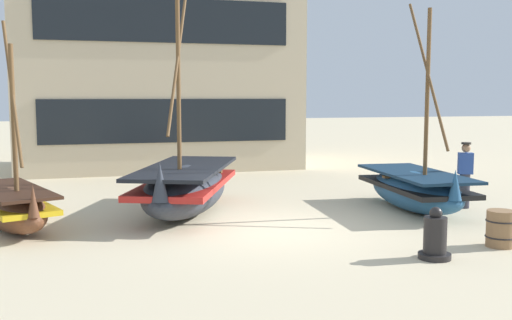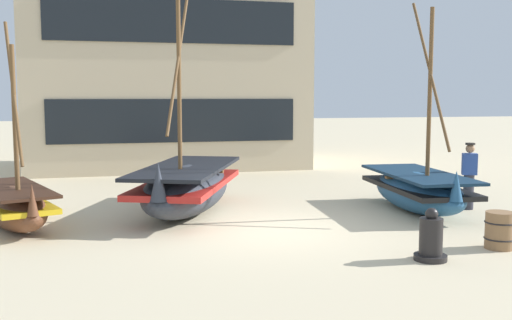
{
  "view_description": "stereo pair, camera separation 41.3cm",
  "coord_description": "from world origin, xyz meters",
  "px_view_note": "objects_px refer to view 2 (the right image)",
  "views": [
    {
      "loc": [
        -3.64,
        -11.89,
        2.86
      ],
      "look_at": [
        0.0,
        1.0,
        1.4
      ],
      "focal_mm": 41.48,
      "sensor_mm": 36.0,
      "label": 1
    },
    {
      "loc": [
        -3.24,
        -12.0,
        2.86
      ],
      "look_at": [
        0.0,
        1.0,
        1.4
      ],
      "focal_mm": 41.48,
      "sensor_mm": 36.0,
      "label": 2
    }
  ],
  "objects_px": {
    "fishing_boat_near_left": "(418,189)",
    "fishing_boat_far_right": "(14,205)",
    "fishing_boat_centre_large": "(187,187)",
    "harbor_building_main": "(167,74)",
    "wooden_barrel": "(499,230)",
    "fisherman_by_hull": "(469,177)",
    "capstan_winch": "(431,239)"
  },
  "relations": [
    {
      "from": "fishing_boat_far_right",
      "to": "fishing_boat_near_left",
      "type": "bearing_deg",
      "value": -2.42
    },
    {
      "from": "fishing_boat_far_right",
      "to": "capstan_winch",
      "type": "distance_m",
      "value": 8.66
    },
    {
      "from": "fishing_boat_centre_large",
      "to": "harbor_building_main",
      "type": "xyz_separation_m",
      "value": [
        0.53,
        9.98,
        3.08
      ]
    },
    {
      "from": "fishing_boat_near_left",
      "to": "harbor_building_main",
      "type": "height_order",
      "value": "harbor_building_main"
    },
    {
      "from": "fisherman_by_hull",
      "to": "fishing_boat_near_left",
      "type": "bearing_deg",
      "value": 176.63
    },
    {
      "from": "fishing_boat_far_right",
      "to": "harbor_building_main",
      "type": "distance_m",
      "value": 12.03
    },
    {
      "from": "capstan_winch",
      "to": "harbor_building_main",
      "type": "distance_m",
      "value": 15.86
    },
    {
      "from": "fishing_boat_near_left",
      "to": "harbor_building_main",
      "type": "relative_size",
      "value": 0.47
    },
    {
      "from": "fishing_boat_centre_large",
      "to": "wooden_barrel",
      "type": "xyz_separation_m",
      "value": [
        5.24,
        -4.83,
        -0.3
      ]
    },
    {
      "from": "fishing_boat_near_left",
      "to": "fishing_boat_centre_large",
      "type": "xyz_separation_m",
      "value": [
        -5.6,
        1.16,
        0.1
      ]
    },
    {
      "from": "fishing_boat_far_right",
      "to": "harbor_building_main",
      "type": "bearing_deg",
      "value": 67.87
    },
    {
      "from": "wooden_barrel",
      "to": "harbor_building_main",
      "type": "bearing_deg",
      "value": 107.66
    },
    {
      "from": "fishing_boat_centre_large",
      "to": "fishing_boat_far_right",
      "type": "distance_m",
      "value": 3.92
    },
    {
      "from": "fishing_boat_far_right",
      "to": "fisherman_by_hull",
      "type": "relative_size",
      "value": 2.62
    },
    {
      "from": "fishing_boat_near_left",
      "to": "fishing_boat_far_right",
      "type": "bearing_deg",
      "value": 177.58
    },
    {
      "from": "wooden_barrel",
      "to": "fishing_boat_far_right",
      "type": "bearing_deg",
      "value": 155.91
    },
    {
      "from": "harbor_building_main",
      "to": "fishing_boat_centre_large",
      "type": "bearing_deg",
      "value": -93.03
    },
    {
      "from": "fishing_boat_centre_large",
      "to": "fishing_boat_far_right",
      "type": "xyz_separation_m",
      "value": [
        -3.84,
        -0.76,
        -0.13
      ]
    },
    {
      "from": "fishing_boat_far_right",
      "to": "harbor_building_main",
      "type": "height_order",
      "value": "harbor_building_main"
    },
    {
      "from": "fishing_boat_centre_large",
      "to": "wooden_barrel",
      "type": "bearing_deg",
      "value": -42.63
    },
    {
      "from": "fishing_boat_near_left",
      "to": "harbor_building_main",
      "type": "distance_m",
      "value": 12.65
    },
    {
      "from": "fishing_boat_centre_large",
      "to": "fishing_boat_far_right",
      "type": "relative_size",
      "value": 1.26
    },
    {
      "from": "fishing_boat_near_left",
      "to": "fishing_boat_far_right",
      "type": "distance_m",
      "value": 9.45
    },
    {
      "from": "fishing_boat_far_right",
      "to": "wooden_barrel",
      "type": "height_order",
      "value": "fishing_boat_far_right"
    },
    {
      "from": "wooden_barrel",
      "to": "fishing_boat_centre_large",
      "type": "bearing_deg",
      "value": 137.37
    },
    {
      "from": "fishing_boat_near_left",
      "to": "fisherman_by_hull",
      "type": "relative_size",
      "value": 3.06
    },
    {
      "from": "fishing_boat_centre_large",
      "to": "fisherman_by_hull",
      "type": "xyz_separation_m",
      "value": [
        6.97,
        -1.24,
        0.19
      ]
    },
    {
      "from": "fisherman_by_hull",
      "to": "fishing_boat_far_right",
      "type": "bearing_deg",
      "value": 177.46
    },
    {
      "from": "fishing_boat_centre_large",
      "to": "wooden_barrel",
      "type": "relative_size",
      "value": 7.97
    },
    {
      "from": "fishing_boat_near_left",
      "to": "fishing_boat_centre_large",
      "type": "relative_size",
      "value": 0.93
    },
    {
      "from": "capstan_winch",
      "to": "harbor_building_main",
      "type": "relative_size",
      "value": 0.08
    },
    {
      "from": "fishing_boat_far_right",
      "to": "fisherman_by_hull",
      "type": "bearing_deg",
      "value": -2.54
    }
  ]
}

